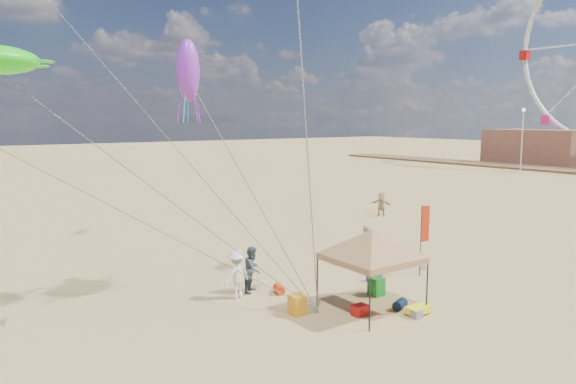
{
  "coord_description": "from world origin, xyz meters",
  "views": [
    {
      "loc": [
        -11.91,
        -13.49,
        6.78
      ],
      "look_at": [
        0.0,
        3.0,
        4.0
      ],
      "focal_mm": 33.32,
      "sensor_mm": 36.0,
      "label": 1
    }
  ],
  "objects_px": {
    "chair_yellow": "(297,305)",
    "person_near_b": "(253,269)",
    "chair_green": "(376,286)",
    "person_near_c": "(237,275)",
    "beach_cart": "(418,309)",
    "cooler_blue": "(374,276)",
    "person_far_c": "(381,204)",
    "cooler_red": "(360,310)",
    "canopy_tent": "(372,233)",
    "lamp_north": "(523,129)",
    "feather_flag": "(424,228)",
    "person_near_a": "(365,245)"
  },
  "relations": [
    {
      "from": "person_near_b",
      "to": "person_far_c",
      "type": "xyz_separation_m",
      "value": [
        16.24,
        8.87,
        -0.07
      ]
    },
    {
      "from": "beach_cart",
      "to": "person_far_c",
      "type": "xyz_separation_m",
      "value": [
        12.92,
        14.42,
        0.64
      ]
    },
    {
      "from": "canopy_tent",
      "to": "chair_green",
      "type": "bearing_deg",
      "value": 38.4
    },
    {
      "from": "cooler_red",
      "to": "feather_flag",
      "type": "bearing_deg",
      "value": 19.11
    },
    {
      "from": "lamp_north",
      "to": "person_near_c",
      "type": "bearing_deg",
      "value": -158.54
    },
    {
      "from": "canopy_tent",
      "to": "person_far_c",
      "type": "bearing_deg",
      "value": 43.28
    },
    {
      "from": "chair_green",
      "to": "cooler_blue",
      "type": "bearing_deg",
      "value": 47.91
    },
    {
      "from": "chair_yellow",
      "to": "person_near_c",
      "type": "distance_m",
      "value": 2.93
    },
    {
      "from": "beach_cart",
      "to": "cooler_red",
      "type": "bearing_deg",
      "value": 145.75
    },
    {
      "from": "lamp_north",
      "to": "cooler_blue",
      "type": "bearing_deg",
      "value": -154.96
    },
    {
      "from": "beach_cart",
      "to": "person_near_b",
      "type": "xyz_separation_m",
      "value": [
        -3.33,
        5.55,
        0.71
      ]
    },
    {
      "from": "feather_flag",
      "to": "lamp_north",
      "type": "xyz_separation_m",
      "value": [
        48.85,
        24.55,
        3.42
      ]
    },
    {
      "from": "lamp_north",
      "to": "person_near_a",
      "type": "bearing_deg",
      "value": -156.31
    },
    {
      "from": "person_near_a",
      "to": "person_near_c",
      "type": "xyz_separation_m",
      "value": [
        -7.32,
        -0.61,
        -0.03
      ]
    },
    {
      "from": "chair_green",
      "to": "chair_yellow",
      "type": "distance_m",
      "value": 3.74
    },
    {
      "from": "person_far_c",
      "to": "cooler_blue",
      "type": "bearing_deg",
      "value": -71.44
    },
    {
      "from": "person_near_a",
      "to": "person_near_c",
      "type": "distance_m",
      "value": 7.34
    },
    {
      "from": "canopy_tent",
      "to": "beach_cart",
      "type": "bearing_deg",
      "value": -51.43
    },
    {
      "from": "beach_cart",
      "to": "lamp_north",
      "type": "bearing_deg",
      "value": 27.66
    },
    {
      "from": "person_near_b",
      "to": "cooler_blue",
      "type": "bearing_deg",
      "value": -58.67
    },
    {
      "from": "chair_yellow",
      "to": "cooler_red",
      "type": "bearing_deg",
      "value": -37.82
    },
    {
      "from": "feather_flag",
      "to": "chair_green",
      "type": "bearing_deg",
      "value": -168.43
    },
    {
      "from": "chair_yellow",
      "to": "person_far_c",
      "type": "distance_m",
      "value": 20.23
    },
    {
      "from": "cooler_red",
      "to": "person_near_b",
      "type": "distance_m",
      "value": 4.74
    },
    {
      "from": "cooler_blue",
      "to": "person_near_a",
      "type": "distance_m",
      "value": 2.71
    },
    {
      "from": "cooler_red",
      "to": "cooler_blue",
      "type": "height_order",
      "value": "same"
    },
    {
      "from": "person_near_a",
      "to": "person_near_c",
      "type": "relative_size",
      "value": 1.03
    },
    {
      "from": "cooler_red",
      "to": "person_near_c",
      "type": "xyz_separation_m",
      "value": [
        -2.54,
        4.09,
        0.73
      ]
    },
    {
      "from": "lamp_north",
      "to": "person_near_b",
      "type": "bearing_deg",
      "value": -158.49
    },
    {
      "from": "lamp_north",
      "to": "chair_green",
      "type": "bearing_deg",
      "value": -154.25
    },
    {
      "from": "person_near_b",
      "to": "canopy_tent",
      "type": "bearing_deg",
      "value": -100.04
    },
    {
      "from": "cooler_red",
      "to": "person_near_a",
      "type": "bearing_deg",
      "value": 44.56
    },
    {
      "from": "cooler_red",
      "to": "person_near_c",
      "type": "bearing_deg",
      "value": 121.81
    },
    {
      "from": "chair_green",
      "to": "person_near_c",
      "type": "bearing_deg",
      "value": 147.62
    },
    {
      "from": "cooler_red",
      "to": "person_near_c",
      "type": "height_order",
      "value": "person_near_c"
    },
    {
      "from": "canopy_tent",
      "to": "chair_yellow",
      "type": "xyz_separation_m",
      "value": [
        -2.39,
        1.2,
        -2.48
      ]
    },
    {
      "from": "person_near_b",
      "to": "person_near_a",
      "type": "bearing_deg",
      "value": -35.62
    },
    {
      "from": "cooler_red",
      "to": "chair_green",
      "type": "distance_m",
      "value": 2.35
    },
    {
      "from": "cooler_red",
      "to": "person_near_c",
      "type": "distance_m",
      "value": 4.87
    },
    {
      "from": "person_near_a",
      "to": "chair_green",
      "type": "bearing_deg",
      "value": 16.43
    },
    {
      "from": "canopy_tent",
      "to": "beach_cart",
      "type": "xyz_separation_m",
      "value": [
        1.03,
        -1.29,
        -2.63
      ]
    },
    {
      "from": "cooler_blue",
      "to": "lamp_north",
      "type": "bearing_deg",
      "value": 25.04
    },
    {
      "from": "beach_cart",
      "to": "cooler_blue",
      "type": "bearing_deg",
      "value": 67.26
    },
    {
      "from": "chair_green",
      "to": "cooler_red",
      "type": "bearing_deg",
      "value": -149.12
    },
    {
      "from": "cooler_red",
      "to": "chair_green",
      "type": "xyz_separation_m",
      "value": [
        2.02,
        1.21,
        0.16
      ]
    },
    {
      "from": "person_near_b",
      "to": "lamp_north",
      "type": "height_order",
      "value": "lamp_north"
    },
    {
      "from": "beach_cart",
      "to": "person_near_a",
      "type": "height_order",
      "value": "person_near_a"
    },
    {
      "from": "chair_green",
      "to": "beach_cart",
      "type": "height_order",
      "value": "chair_green"
    },
    {
      "from": "chair_green",
      "to": "person_near_c",
      "type": "distance_m",
      "value": 5.42
    },
    {
      "from": "chair_yellow",
      "to": "person_near_b",
      "type": "bearing_deg",
      "value": 88.32
    }
  ]
}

